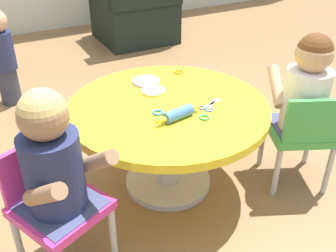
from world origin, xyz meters
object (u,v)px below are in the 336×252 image
object	(u,v)px
armchair_dark	(136,10)
craft_table	(168,124)
child_chair_left	(55,203)
child_chair_right	(302,132)
seated_child_right	(307,87)
toddler_standing	(2,55)
rolling_pin	(179,114)
seated_child_left	(52,158)
craft_scissors	(209,106)

from	to	relation	value
armchair_dark	craft_table	bearing A→B (deg)	-110.67
child_chair_left	armchair_dark	size ratio (longest dim) A/B	0.63
child_chair_right	armchair_dark	xyz separation A→B (m)	(0.23, 2.45, 0.00)
seated_child_right	toddler_standing	xyz separation A→B (m)	(-1.15, 1.61, -0.17)
seated_child_right	armchair_dark	world-z (taller)	armchair_dark
armchair_dark	child_chair_right	bearing A→B (deg)	-95.40
craft_table	rolling_pin	world-z (taller)	rolling_pin
seated_child_left	rolling_pin	world-z (taller)	seated_child_left
rolling_pin	craft_scissors	bearing A→B (deg)	8.67
craft_table	rolling_pin	xyz separation A→B (m)	(-0.02, -0.14, 0.13)
seated_child_right	armchair_dark	size ratio (longest dim) A/B	0.60
seated_child_left	rolling_pin	bearing A→B (deg)	12.44
toddler_standing	craft_scissors	xyz separation A→B (m)	(0.71, -1.45, 0.11)
child_chair_left	rolling_pin	distance (m)	0.63
armchair_dark	seated_child_right	bearing A→B (deg)	-95.09
armchair_dark	toddler_standing	world-z (taller)	armchair_dark
child_chair_left	armchair_dark	world-z (taller)	armchair_dark
craft_table	rolling_pin	bearing A→B (deg)	-99.26
seated_child_left	rolling_pin	xyz separation A→B (m)	(0.58, 0.13, -0.04)
seated_child_right	rolling_pin	world-z (taller)	seated_child_right
seated_child_left	armchair_dark	xyz separation A→B (m)	(1.41, 2.41, -0.22)
seated_child_left	seated_child_right	distance (m)	1.19
armchair_dark	seated_child_left	bearing A→B (deg)	-120.28
craft_scissors	toddler_standing	bearing A→B (deg)	115.96
child_chair_left	toddler_standing	size ratio (longest dim) A/B	0.80
child_chair_left	rolling_pin	xyz separation A→B (m)	(0.59, 0.09, 0.18)
toddler_standing	seated_child_left	bearing A→B (deg)	-91.52
child_chair_right	armchair_dark	size ratio (longest dim) A/B	0.63
craft_table	child_chair_right	size ratio (longest dim) A/B	1.76
seated_child_left	child_chair_left	bearing A→B (deg)	113.31
armchair_dark	rolling_pin	distance (m)	2.44
toddler_standing	rolling_pin	distance (m)	1.58
craft_table	child_chair_right	distance (m)	0.66
craft_table	seated_child_left	world-z (taller)	seated_child_left
armchair_dark	craft_scissors	bearing A→B (deg)	-106.22
armchair_dark	toddler_standing	xyz separation A→B (m)	(-1.36, -0.80, 0.05)
craft_table	seated_child_right	size ratio (longest dim) A/B	1.85
armchair_dark	craft_scissors	world-z (taller)	armchair_dark
craft_table	seated_child_right	distance (m)	0.67
child_chair_right	craft_scissors	size ratio (longest dim) A/B	3.77
toddler_standing	seated_child_right	bearing A→B (deg)	-54.54
craft_table	craft_scissors	world-z (taller)	craft_scissors
child_chair_right	toddler_standing	xyz separation A→B (m)	(-1.13, 1.65, 0.05)
armchair_dark	toddler_standing	distance (m)	1.58
craft_table	armchair_dark	distance (m)	2.30
toddler_standing	craft_scissors	distance (m)	1.62
armchair_dark	rolling_pin	xyz separation A→B (m)	(-0.83, -2.28, 0.18)
child_chair_right	toddler_standing	distance (m)	2.00
rolling_pin	child_chair_right	bearing A→B (deg)	-15.64
child_chair_left	child_chair_right	world-z (taller)	same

